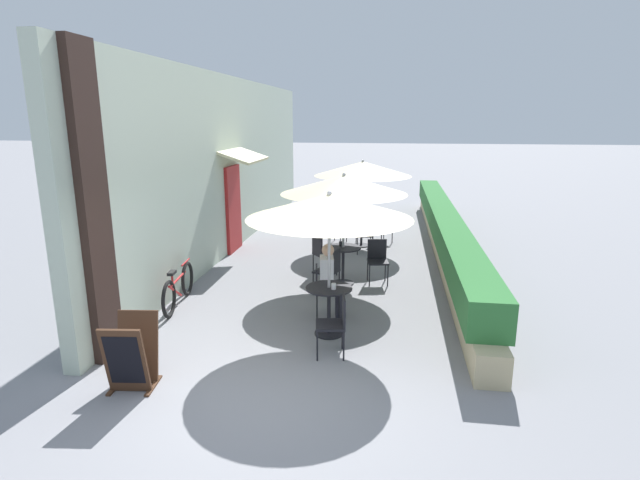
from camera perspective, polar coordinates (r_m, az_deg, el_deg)
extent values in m
plane|color=gray|center=(6.38, -6.39, -16.75)|extent=(120.00, 120.00, 0.00)
cube|color=#B2C1AD|center=(13.03, -9.78, 8.65)|extent=(0.24, 14.09, 4.20)
cube|color=black|center=(7.12, -24.41, 3.42)|extent=(0.12, 0.56, 4.20)
cube|color=maroon|center=(12.45, -9.87, 3.53)|extent=(0.08, 0.96, 2.10)
cube|color=beige|center=(12.20, -8.72, 9.52)|extent=(0.78, 1.80, 0.30)
cube|color=tan|center=(12.67, 13.90, -0.31)|extent=(0.44, 13.09, 0.45)
cube|color=#2D6B33|center=(12.56, 14.03, 1.92)|extent=(0.60, 12.43, 0.56)
cylinder|color=black|center=(7.79, 1.01, -10.60)|extent=(0.44, 0.44, 0.02)
cylinder|color=black|center=(7.65, 1.02, -8.10)|extent=(0.06, 0.06, 0.74)
cylinder|color=black|center=(7.52, 1.03, -5.51)|extent=(0.70, 0.70, 0.02)
cylinder|color=#B7B7BC|center=(7.42, 1.04, -3.22)|extent=(0.04, 0.04, 2.12)
cone|color=beige|center=(7.20, 1.08, 3.87)|extent=(2.44, 2.44, 0.36)
sphere|color=#B7B7BC|center=(7.17, 1.08, 5.36)|extent=(0.07, 0.07, 0.07)
cube|color=black|center=(6.98, 1.18, -9.68)|extent=(0.46, 0.46, 0.04)
cube|color=black|center=(6.91, 2.73, -8.07)|extent=(0.09, 0.38, 0.42)
cylinder|color=black|center=(7.24, -0.32, -10.75)|extent=(0.02, 0.02, 0.45)
cylinder|color=black|center=(6.91, -0.31, -11.99)|extent=(0.02, 0.02, 0.45)
cylinder|color=black|center=(7.25, 2.57, -10.73)|extent=(0.02, 0.02, 0.45)
cylinder|color=black|center=(6.92, 2.74, -11.97)|extent=(0.02, 0.02, 0.45)
cube|color=black|center=(8.27, 0.89, -5.85)|extent=(0.46, 0.46, 0.04)
cube|color=black|center=(8.20, -0.40, -4.47)|extent=(0.09, 0.38, 0.42)
cylinder|color=black|center=(8.19, 2.19, -7.75)|extent=(0.02, 0.02, 0.45)
cylinder|color=black|center=(8.52, 2.08, -6.86)|extent=(0.02, 0.02, 0.45)
cylinder|color=black|center=(8.18, -0.35, -7.76)|extent=(0.02, 0.02, 0.45)
cylinder|color=black|center=(8.51, -0.36, -6.87)|extent=(0.02, 0.02, 0.45)
cylinder|color=#23232D|center=(8.28, 2.16, -7.43)|extent=(0.11, 0.11, 0.47)
cylinder|color=#23232D|center=(8.43, 2.11, -7.03)|extent=(0.11, 0.11, 0.47)
cube|color=#23232D|center=(8.25, 1.52, -5.32)|extent=(0.40, 0.35, 0.12)
cube|color=white|center=(8.16, 0.76, -3.67)|extent=(0.27, 0.37, 0.50)
sphere|color=tan|center=(8.06, 0.91, -1.16)|extent=(0.20, 0.20, 0.20)
cylinder|color=white|center=(7.42, 1.57, -5.32)|extent=(0.07, 0.07, 0.09)
cylinder|color=black|center=(10.03, 2.62, -4.93)|extent=(0.44, 0.44, 0.02)
cylinder|color=black|center=(9.91, 2.64, -2.92)|extent=(0.06, 0.06, 0.74)
cylinder|color=black|center=(9.82, 2.67, -0.88)|extent=(0.70, 0.70, 0.02)
cylinder|color=#B7B7BC|center=(9.74, 2.69, 0.92)|extent=(0.04, 0.04, 2.12)
cone|color=beige|center=(9.57, 2.75, 6.35)|extent=(2.44, 2.44, 0.36)
sphere|color=#B7B7BC|center=(9.55, 2.76, 7.47)|extent=(0.07, 0.07, 0.07)
cube|color=black|center=(9.96, 6.63, -2.50)|extent=(0.46, 0.46, 0.04)
cube|color=black|center=(10.08, 6.53, -1.06)|extent=(0.38, 0.09, 0.42)
cylinder|color=black|center=(9.83, 5.68, -4.06)|extent=(0.02, 0.02, 0.45)
cylinder|color=black|center=(9.88, 7.76, -4.03)|extent=(0.02, 0.02, 0.45)
cylinder|color=black|center=(10.17, 5.46, -3.44)|extent=(0.02, 0.02, 0.45)
cylinder|color=black|center=(10.22, 7.47, -3.41)|extent=(0.02, 0.02, 0.45)
cube|color=black|center=(10.46, 0.56, -1.61)|extent=(0.56, 0.56, 0.04)
cube|color=black|center=(10.31, -0.31, -0.62)|extent=(0.26, 0.31, 0.42)
cylinder|color=black|center=(10.46, 1.92, -2.89)|extent=(0.02, 0.02, 0.45)
cylinder|color=black|center=(10.76, 0.88, -2.41)|extent=(0.02, 0.02, 0.45)
cylinder|color=black|center=(10.28, 0.22, -3.18)|extent=(0.02, 0.02, 0.45)
cylinder|color=black|center=(10.58, -0.78, -2.69)|extent=(0.02, 0.02, 0.45)
cube|color=black|center=(9.31, 0.73, -3.58)|extent=(0.52, 0.52, 0.04)
cube|color=black|center=(9.16, 1.75, -2.49)|extent=(0.16, 0.37, 0.42)
cylinder|color=black|center=(9.61, 0.29, -4.42)|extent=(0.02, 0.02, 0.45)
cylinder|color=black|center=(9.31, -0.78, -5.03)|extent=(0.02, 0.02, 0.45)
cylinder|color=black|center=(9.45, 2.21, -4.75)|extent=(0.02, 0.02, 0.45)
cylinder|color=black|center=(9.15, 1.18, -5.38)|extent=(0.02, 0.02, 0.45)
cylinder|color=#232328|center=(9.90, 2.39, -0.40)|extent=(0.07, 0.07, 0.09)
cylinder|color=black|center=(12.96, 4.73, -0.60)|extent=(0.44, 0.44, 0.02)
cylinder|color=black|center=(12.88, 4.76, 0.98)|extent=(0.06, 0.06, 0.74)
cylinder|color=black|center=(12.80, 4.80, 2.58)|extent=(0.70, 0.70, 0.02)
cylinder|color=#B7B7BC|center=(12.74, 4.82, 3.96)|extent=(0.04, 0.04, 2.12)
cone|color=beige|center=(12.62, 4.91, 8.13)|extent=(2.44, 2.44, 0.36)
sphere|color=#B7B7BC|center=(12.60, 4.93, 8.98)|extent=(0.07, 0.07, 0.07)
cube|color=black|center=(12.19, 5.08, 0.58)|extent=(0.46, 0.46, 0.04)
cube|color=black|center=(12.17, 5.97, 1.55)|extent=(0.09, 0.38, 0.42)
cylinder|color=black|center=(12.40, 4.15, -0.24)|extent=(0.02, 0.02, 0.45)
cylinder|color=black|center=(12.05, 4.30, -0.66)|extent=(0.02, 0.02, 0.45)
cylinder|color=black|center=(12.44, 5.80, -0.23)|extent=(0.02, 0.02, 0.45)
cylinder|color=black|center=(12.09, 6.00, -0.65)|extent=(0.02, 0.02, 0.45)
cube|color=black|center=(13.27, 7.20, 1.62)|extent=(0.56, 0.56, 0.04)
cube|color=black|center=(13.37, 6.74, 2.64)|extent=(0.31, 0.26, 0.42)
cylinder|color=black|center=(13.07, 7.03, 0.43)|extent=(0.02, 0.02, 0.45)
cylinder|color=black|center=(13.29, 8.26, 0.61)|extent=(0.02, 0.02, 0.45)
cylinder|color=black|center=(13.35, 6.09, 0.74)|extent=(0.02, 0.02, 0.45)
cylinder|color=black|center=(13.57, 7.30, 0.91)|extent=(0.02, 0.02, 0.45)
cube|color=black|center=(13.16, 2.02, 1.61)|extent=(0.52, 0.52, 0.04)
cube|color=black|center=(12.95, 1.66, 2.37)|extent=(0.37, 0.16, 0.42)
cylinder|color=black|center=(13.28, 3.06, 0.73)|extent=(0.02, 0.02, 0.45)
cylinder|color=black|center=(13.44, 1.68, 0.90)|extent=(0.02, 0.02, 0.45)
cylinder|color=black|center=(12.97, 2.36, 0.41)|extent=(0.02, 0.02, 0.45)
cylinder|color=black|center=(13.13, 0.96, 0.59)|extent=(0.02, 0.02, 0.45)
cylinder|color=#232328|center=(12.91, 5.25, 2.92)|extent=(0.07, 0.07, 0.09)
torus|color=black|center=(9.64, -14.93, -4.28)|extent=(0.14, 0.63, 0.63)
torus|color=black|center=(8.66, -16.89, -6.49)|extent=(0.14, 0.63, 0.63)
cylinder|color=#B21E1E|center=(9.09, -15.93, -4.30)|extent=(0.14, 0.84, 0.04)
cylinder|color=#B21E1E|center=(8.97, -16.21, -5.63)|extent=(0.11, 0.62, 0.41)
cylinder|color=#B21E1E|center=(8.79, -16.53, -4.31)|extent=(0.04, 0.04, 0.22)
cube|color=black|center=(8.76, -16.58, -3.62)|extent=(0.13, 0.23, 0.05)
cylinder|color=#B21E1E|center=(9.50, -15.12, -2.46)|extent=(0.09, 0.46, 0.03)
cube|color=#422819|center=(6.79, -20.08, -11.28)|extent=(0.53, 0.29, 0.89)
cube|color=black|center=(6.80, -20.03, -11.08)|extent=(0.43, 0.21, 0.67)
cube|color=#422819|center=(6.46, -21.39, -12.74)|extent=(0.53, 0.29, 0.89)
cube|color=black|center=(6.44, -21.48, -12.67)|extent=(0.43, 0.21, 0.67)
cube|color=#422819|center=(6.74, -18.49, -15.51)|extent=(0.11, 0.48, 0.02)
cube|color=#422819|center=(6.91, -22.25, -15.10)|extent=(0.11, 0.48, 0.02)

